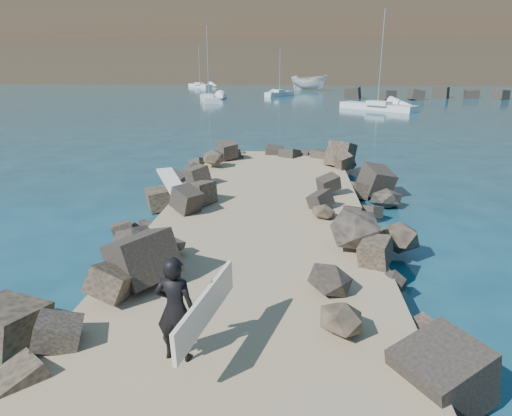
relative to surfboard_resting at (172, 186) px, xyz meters
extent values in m
plane|color=#0F384C|center=(3.01, -2.55, -1.04)|extent=(800.00, 800.00, 0.00)
cube|color=#8C7759|center=(3.01, -4.55, -0.74)|extent=(6.00, 26.00, 0.60)
cube|color=black|center=(0.11, -4.05, -0.54)|extent=(2.60, 22.00, 1.00)
cube|color=black|center=(5.91, -4.05, -0.54)|extent=(2.60, 22.00, 1.00)
cube|color=#2D4919|center=(13.01, 157.45, 14.96)|extent=(360.00, 140.00, 32.00)
cube|color=silver|center=(0.00, 0.00, 0.00)|extent=(1.49, 2.10, 0.07)
imported|color=silver|center=(6.25, 70.24, 0.31)|extent=(7.39, 5.45, 2.69)
imported|color=black|center=(2.22, -8.20, 0.39)|extent=(0.64, 0.46, 1.64)
cube|color=beige|center=(2.67, -8.20, 0.43)|extent=(0.53, 2.00, 0.64)
cube|color=silver|center=(-7.19, 45.57, -0.79)|extent=(3.76, 7.93, 0.80)
cylinder|color=gray|center=(-7.19, 45.57, 3.83)|extent=(0.12, 0.12, 8.53)
cube|color=silver|center=(-7.19, 44.68, -0.29)|extent=(1.79, 2.43, 0.44)
cube|color=silver|center=(1.57, 55.48, -0.79)|extent=(4.25, 5.24, 0.80)
cylinder|color=gray|center=(1.57, 55.48, 2.63)|extent=(0.12, 0.12, 6.13)
cube|color=silver|center=(1.57, 54.94, -0.29)|extent=(1.64, 1.79, 0.44)
cube|color=silver|center=(-15.00, 78.34, -0.79)|extent=(5.70, 6.18, 0.80)
cylinder|color=gray|center=(-15.00, 78.34, 3.36)|extent=(0.12, 0.12, 7.59)
cube|color=silver|center=(-15.00, 77.72, -0.29)|extent=(2.11, 2.18, 0.44)
cube|color=silver|center=(12.59, 36.09, -0.79)|extent=(7.55, 7.02, 0.80)
cylinder|color=gray|center=(12.59, 36.09, 4.22)|extent=(0.12, 0.12, 9.30)
cube|color=silver|center=(12.59, 35.41, -0.29)|extent=(2.67, 2.59, 0.44)
camera|label=1|loc=(3.88, -13.94, 3.81)|focal=32.00mm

